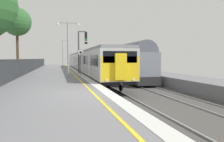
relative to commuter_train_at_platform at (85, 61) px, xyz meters
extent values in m
cube|color=slate|center=(-4.60, -24.05, -1.77)|extent=(6.40, 110.00, 1.00)
cube|color=silver|center=(-1.70, -24.05, -1.26)|extent=(0.60, 110.00, 0.01)
cube|color=yellow|center=(-2.45, -24.05, -1.26)|extent=(0.12, 110.00, 0.01)
cube|color=#423F3D|center=(4.10, -24.05, -2.37)|extent=(11.00, 110.00, 0.20)
cube|color=gray|center=(-0.71, -24.05, -2.23)|extent=(0.07, 110.00, 0.08)
cube|color=gray|center=(0.72, -24.05, -2.23)|extent=(0.07, 110.00, 0.08)
cube|color=gray|center=(3.29, -24.05, -2.23)|extent=(0.07, 110.00, 0.08)
cube|color=gray|center=(4.72, -24.05, -2.23)|extent=(0.07, 110.00, 0.08)
cube|color=#B7B7BC|center=(0.00, -10.28, 0.00)|extent=(2.80, 20.08, 2.30)
cube|color=black|center=(0.00, -10.28, -1.27)|extent=(2.64, 19.48, 0.25)
cube|color=gray|center=(0.00, -10.28, 1.27)|extent=(2.68, 20.08, 0.24)
cube|color=black|center=(-1.41, -10.28, 0.30)|extent=(0.02, 18.48, 0.84)
cube|color=silver|center=(-1.41, -15.30, -0.10)|extent=(0.03, 1.10, 1.90)
cube|color=silver|center=(-1.41, -5.26, -0.10)|extent=(0.03, 1.10, 1.90)
cylinder|color=black|center=(-0.78, -17.72, -1.77)|extent=(0.12, 0.84, 0.84)
cylinder|color=black|center=(0.78, -17.72, -1.77)|extent=(0.12, 0.84, 0.84)
cylinder|color=black|center=(-0.78, -2.84, -1.77)|extent=(0.12, 0.84, 0.84)
cylinder|color=black|center=(0.78, -2.84, -1.77)|extent=(0.12, 0.84, 0.84)
cube|color=#B7B7BC|center=(0.00, 10.40, 0.00)|extent=(2.80, 20.08, 2.30)
cube|color=black|center=(0.00, 10.40, -1.27)|extent=(2.64, 19.48, 0.25)
cube|color=gray|center=(0.00, 10.40, 1.27)|extent=(2.68, 20.08, 0.24)
cube|color=black|center=(-1.41, 10.40, 0.30)|extent=(0.02, 18.48, 0.84)
cube|color=silver|center=(-1.41, 5.38, -0.10)|extent=(0.03, 1.10, 1.90)
cube|color=silver|center=(-1.41, 15.42, -0.10)|extent=(0.03, 1.10, 1.90)
cylinder|color=black|center=(-0.78, 2.96, -1.77)|extent=(0.12, 0.84, 0.84)
cylinder|color=black|center=(0.78, 2.96, -1.77)|extent=(0.12, 0.84, 0.84)
cylinder|color=black|center=(-0.78, 17.84, -1.77)|extent=(0.12, 0.84, 0.84)
cylinder|color=black|center=(0.78, 17.84, -1.77)|extent=(0.12, 0.84, 0.84)
cube|color=yellow|center=(0.00, -20.28, -0.25)|extent=(2.70, 0.10, 1.70)
cube|color=black|center=(0.00, -20.29, 0.55)|extent=(2.40, 0.08, 0.80)
cube|color=yellow|center=(0.00, -20.42, -0.10)|extent=(0.80, 0.24, 1.80)
cylinder|color=white|center=(-0.95, -20.34, -1.00)|extent=(0.18, 0.06, 0.18)
cylinder|color=white|center=(0.95, -20.34, -1.00)|extent=(0.18, 0.06, 0.18)
cylinder|color=black|center=(0.00, -20.57, -1.25)|extent=(0.20, 0.35, 0.20)
cube|color=black|center=(0.00, 10.40, 1.52)|extent=(0.60, 0.90, 0.20)
cube|color=#232326|center=(4.00, -8.71, -1.64)|extent=(2.30, 14.64, 0.79)
cube|color=slate|center=(4.00, -8.71, -0.11)|extent=(2.60, 13.84, 2.28)
cylinder|color=#515660|center=(4.00, -8.71, 1.03)|extent=(2.39, 13.44, 2.39)
cylinder|color=black|center=(3.22, -14.03, -1.77)|extent=(0.12, 0.84, 0.84)
cylinder|color=black|center=(4.78, -14.03, -1.77)|extent=(0.12, 0.84, 0.84)
cylinder|color=black|center=(3.22, -3.39, -1.77)|extent=(0.12, 0.84, 0.84)
cylinder|color=black|center=(4.78, -3.39, -1.77)|extent=(0.12, 0.84, 0.84)
cube|color=#232326|center=(4.00, 6.73, -1.64)|extent=(2.30, 14.64, 0.79)
cube|color=slate|center=(4.00, 6.73, -0.11)|extent=(2.60, 13.84, 2.28)
cylinder|color=#515660|center=(4.00, 6.73, 1.03)|extent=(2.39, 13.44, 2.39)
cylinder|color=black|center=(3.22, 1.41, -1.77)|extent=(0.12, 0.84, 0.84)
cylinder|color=black|center=(4.78, 1.41, -1.77)|extent=(0.12, 0.84, 0.84)
cylinder|color=black|center=(3.22, 12.05, -1.77)|extent=(0.12, 0.84, 0.84)
cylinder|color=black|center=(4.78, 12.05, -1.77)|extent=(0.12, 0.84, 0.84)
cube|color=#232326|center=(4.00, 22.18, -1.64)|extent=(2.30, 14.64, 0.79)
cube|color=slate|center=(4.00, 22.18, -0.11)|extent=(2.60, 13.84, 2.28)
cylinder|color=#515660|center=(4.00, 22.18, 1.03)|extent=(2.39, 13.44, 2.39)
cylinder|color=black|center=(3.22, 16.85, -1.77)|extent=(0.12, 0.84, 0.84)
cylinder|color=black|center=(4.78, 16.85, -1.77)|extent=(0.12, 0.84, 0.84)
cylinder|color=black|center=(3.22, 27.50, -1.77)|extent=(0.12, 0.84, 0.84)
cylinder|color=black|center=(4.78, 27.50, -1.77)|extent=(0.12, 0.84, 0.84)
cube|color=#232326|center=(4.00, 37.62, -1.64)|extent=(2.30, 14.64, 0.79)
cube|color=slate|center=(4.00, 37.62, -0.11)|extent=(2.60, 13.84, 2.28)
cylinder|color=#515660|center=(4.00, 37.62, 1.03)|extent=(2.39, 13.44, 2.39)
cylinder|color=black|center=(3.22, 32.30, -1.77)|extent=(0.12, 0.84, 0.84)
cylinder|color=black|center=(4.78, 32.30, -1.77)|extent=(0.12, 0.84, 0.84)
cylinder|color=black|center=(3.22, 42.94, -1.77)|extent=(0.12, 0.84, 0.84)
cylinder|color=black|center=(4.78, 42.94, -1.77)|extent=(0.12, 0.84, 0.84)
cylinder|color=#47474C|center=(-1.75, -8.77, 1.15)|extent=(0.18, 0.18, 4.83)
cube|color=#47474C|center=(-1.30, -8.77, 3.57)|extent=(0.90, 0.12, 0.12)
cube|color=black|center=(-0.90, -8.77, 3.02)|extent=(0.28, 0.20, 1.00)
cylinder|color=black|center=(-0.90, -8.89, 3.34)|extent=(0.16, 0.04, 0.16)
cylinder|color=black|center=(-0.90, -8.89, 3.02)|extent=(0.16, 0.04, 0.16)
cylinder|color=#19D83F|center=(-0.90, -8.89, 2.70)|extent=(0.16, 0.04, 0.16)
cube|color=black|center=(-0.90, -8.77, 2.27)|extent=(0.32, 0.16, 0.24)
cylinder|color=#59595B|center=(-1.85, -11.97, -0.12)|extent=(0.08, 0.08, 2.30)
cylinder|color=black|center=(-1.85, -11.98, 1.09)|extent=(0.59, 0.02, 0.59)
cylinder|color=silver|center=(-1.85, -11.99, 1.09)|extent=(0.56, 0.02, 0.56)
cube|color=black|center=(-1.85, -12.00, 1.09)|extent=(0.24, 0.01, 0.18)
cylinder|color=#93999E|center=(-3.20, -14.37, 1.23)|extent=(0.14, 0.14, 4.99)
cube|color=#93999E|center=(-2.75, -14.37, 3.63)|extent=(0.90, 0.08, 0.08)
cylinder|color=silver|center=(-2.30, -14.37, 3.55)|extent=(0.20, 0.20, 0.18)
cube|color=#93999E|center=(-3.65, -14.37, 3.63)|extent=(0.90, 0.08, 0.08)
cylinder|color=silver|center=(-4.10, -14.37, 3.55)|extent=(0.20, 0.20, 0.18)
cylinder|color=#93999E|center=(-3.20, 7.93, 1.32)|extent=(0.14, 0.14, 5.18)
cube|color=#93999E|center=(-2.75, 7.93, 3.82)|extent=(0.90, 0.08, 0.08)
cylinder|color=silver|center=(-2.30, 7.93, 3.74)|extent=(0.20, 0.20, 0.18)
cube|color=#93999E|center=(-3.65, 7.93, 3.82)|extent=(0.90, 0.08, 0.08)
cylinder|color=silver|center=(-4.10, 7.93, 3.74)|extent=(0.20, 0.20, 0.18)
cylinder|color=#38383D|center=(-7.55, -12.36, -0.45)|extent=(0.07, 0.07, 1.64)
cylinder|color=#38383D|center=(-7.55, -0.67, -0.45)|extent=(0.07, 0.07, 1.64)
cylinder|color=#38383D|center=(-7.55, 11.01, -0.45)|extent=(0.07, 0.07, 1.64)
cylinder|color=#38383D|center=(-7.55, 22.70, -0.45)|extent=(0.07, 0.07, 1.64)
cylinder|color=#473323|center=(-9.72, -0.42, 1.66)|extent=(0.38, 0.38, 5.86)
sphere|color=#285628|center=(-9.72, -0.42, 5.70)|extent=(4.03, 4.03, 4.03)
sphere|color=#285628|center=(-9.88, -0.78, 5.20)|extent=(2.58, 2.58, 2.58)
camera|label=1|loc=(-4.12, -34.92, 0.44)|focal=35.86mm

